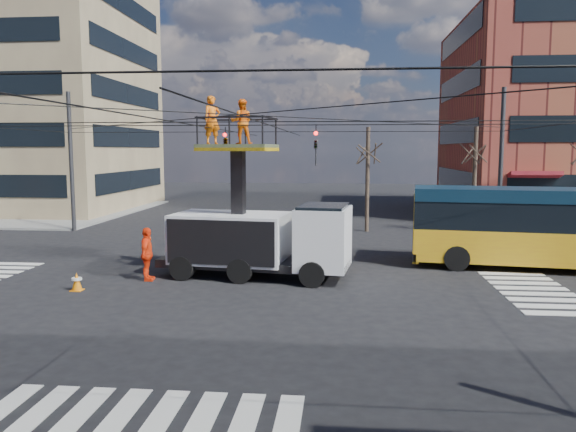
# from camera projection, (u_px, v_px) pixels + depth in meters

# --- Properties ---
(ground) EXTENTS (120.00, 120.00, 0.00)m
(ground) POSITION_uv_depth(u_px,v_px,m) (240.00, 285.00, 19.74)
(ground) COLOR black
(ground) RESTS_ON ground
(sidewalk_nw) EXTENTS (18.00, 18.00, 0.12)m
(sidewalk_nw) POSITION_uv_depth(u_px,v_px,m) (16.00, 212.00, 42.47)
(sidewalk_nw) COLOR slate
(sidewalk_nw) RESTS_ON ground
(crosswalks) EXTENTS (22.40, 22.40, 0.02)m
(crosswalks) POSITION_uv_depth(u_px,v_px,m) (240.00, 284.00, 19.74)
(crosswalks) COLOR silver
(crosswalks) RESTS_ON ground
(building_tower) EXTENTS (18.06, 16.06, 30.00)m
(building_tower) POSITION_uv_depth(u_px,v_px,m) (16.00, 17.00, 43.75)
(building_tower) COLOR #7E6C50
(building_tower) RESTS_ON ground
(overhead_network) EXTENTS (24.24, 24.24, 8.00)m
(overhead_network) POSITION_uv_depth(u_px,v_px,m) (239.00, 162.00, 19.64)
(overhead_network) COLOR #2D2D30
(overhead_network) RESTS_ON ground
(tree_a) EXTENTS (2.00, 2.00, 6.00)m
(tree_a) POSITION_uv_depth(u_px,v_px,m) (368.00, 151.00, 32.07)
(tree_a) COLOR #382B21
(tree_a) RESTS_ON ground
(tree_b) EXTENTS (2.00, 2.00, 6.00)m
(tree_b) POSITION_uv_depth(u_px,v_px,m) (476.00, 151.00, 31.50)
(tree_b) COLOR #382B21
(tree_b) RESTS_ON ground
(utility_truck) EXTENTS (7.24, 3.36, 6.67)m
(utility_truck) POSITION_uv_depth(u_px,v_px,m) (259.00, 220.00, 20.72)
(utility_truck) COLOR black
(utility_truck) RESTS_ON ground
(city_bus) EXTENTS (11.45, 4.11, 3.20)m
(city_bus) POSITION_uv_depth(u_px,v_px,m) (559.00, 226.00, 22.03)
(city_bus) COLOR gold
(city_bus) RESTS_ON ground
(traffic_cone) EXTENTS (0.36, 0.36, 0.63)m
(traffic_cone) POSITION_uv_depth(u_px,v_px,m) (77.00, 281.00, 18.86)
(traffic_cone) COLOR orange
(traffic_cone) RESTS_ON ground
(worker_ground) EXTENTS (0.60, 1.18, 1.94)m
(worker_ground) POSITION_uv_depth(u_px,v_px,m) (147.00, 254.00, 20.23)
(worker_ground) COLOR #FF3A10
(worker_ground) RESTS_ON ground
(flagger) EXTENTS (1.18, 1.47, 1.98)m
(flagger) POSITION_uv_depth(u_px,v_px,m) (335.00, 244.00, 22.27)
(flagger) COLOR #FFA110
(flagger) RESTS_ON ground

